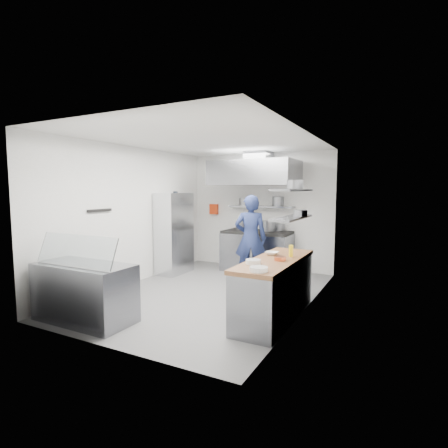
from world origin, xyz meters
The scene contains 36 objects.
floor centered at (0.00, 0.00, 0.00)m, with size 5.00×5.00×0.00m, color #58585B.
ceiling centered at (0.00, 0.00, 2.80)m, with size 5.00×5.00×0.00m, color silver.
wall_back centered at (0.00, 2.50, 1.40)m, with size 3.60×0.02×2.80m, color white.
wall_front centered at (0.00, -2.50, 1.40)m, with size 3.60×0.02×2.80m, color white.
wall_left centered at (-1.80, 0.00, 1.40)m, with size 5.00×0.02×2.80m, color white.
wall_right centered at (1.80, 0.00, 1.40)m, with size 5.00×0.02×2.80m, color white.
gas_range centered at (0.10, 2.10, 0.45)m, with size 1.60×0.80×0.90m, color gray.
cooktop centered at (0.10, 2.10, 0.93)m, with size 1.57×0.78×0.06m, color black.
stock_pot_left centered at (-0.38, 2.23, 1.06)m, with size 0.28×0.28×0.20m, color slate.
stock_pot_mid centered at (0.33, 2.24, 1.08)m, with size 0.35×0.35×0.24m, color slate.
stock_pot_right centered at (0.53, 2.41, 1.04)m, with size 0.27×0.27×0.16m, color slate.
over_range_shelf centered at (0.10, 2.34, 1.52)m, with size 1.60×0.30×0.04m, color gray.
shelf_pot_a centered at (-0.32, 2.30, 1.63)m, with size 0.27×0.27×0.18m, color slate.
shelf_pot_b centered at (0.48, 2.46, 1.65)m, with size 0.28×0.28×0.22m, color slate.
extractor_hood centered at (0.10, 1.93, 2.30)m, with size 1.90×1.15×0.55m, color gray.
hood_duct centered at (0.10, 2.15, 2.68)m, with size 0.55×0.55×0.24m, color slate.
red_firebox centered at (-1.25, 2.44, 1.42)m, with size 0.22×0.10×0.26m, color red.
chef centered at (0.33, 1.18, 0.91)m, with size 0.66×0.44×1.82m, color navy.
wire_rack centered at (-1.53, 1.06, 0.93)m, with size 0.50×0.90×1.85m, color silver.
rack_bin_a centered at (-1.53, 1.04, 0.80)m, with size 0.15×0.18×0.16m, color white.
rack_bin_b centered at (-1.53, 1.45, 1.30)m, with size 0.16×0.20×0.18m, color yellow.
rack_jar centered at (-1.48, 1.06, 1.80)m, with size 0.10×0.10×0.18m, color black.
knife_strip centered at (-1.78, -0.90, 1.55)m, with size 0.04×0.55×0.05m, color black.
prep_counter_base centered at (1.48, -0.60, 0.42)m, with size 0.62×2.00×0.84m, color gray.
prep_counter_top centered at (1.48, -0.60, 0.87)m, with size 0.65×2.04×0.06m, color brown.
plate_stack_a centered at (1.56, -1.45, 0.93)m, with size 0.23×0.23×0.06m, color white.
plate_stack_b centered at (1.32, -1.07, 0.93)m, with size 0.21×0.21×0.06m, color white.
copper_pan centered at (1.58, -0.68, 0.93)m, with size 0.17×0.17×0.06m, color #CF643A.
squeeze_bottle centered at (1.64, -0.32, 0.99)m, with size 0.07×0.07×0.18m, color yellow.
mixing_bowl centered at (1.32, -0.31, 0.93)m, with size 0.20×0.20×0.05m, color white.
wall_shelf_lower centered at (1.64, -0.30, 1.50)m, with size 0.30×1.30×0.04m, color gray.
wall_shelf_upper centered at (1.64, -0.30, 1.92)m, with size 0.30×1.30×0.04m, color gray.
shelf_pot_c centered at (1.76, -0.26, 1.57)m, with size 0.21×0.21×0.10m, color slate.
shelf_pot_d centered at (1.57, 0.07, 2.01)m, with size 0.26×0.26×0.14m, color slate.
display_case centered at (-0.95, -2.00, 0.42)m, with size 1.50×0.70×0.85m, color gray.
display_glass centered at (-0.95, -2.12, 1.07)m, with size 1.47×0.02×0.45m, color silver.
Camera 1 is at (3.16, -5.49, 1.93)m, focal length 28.00 mm.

